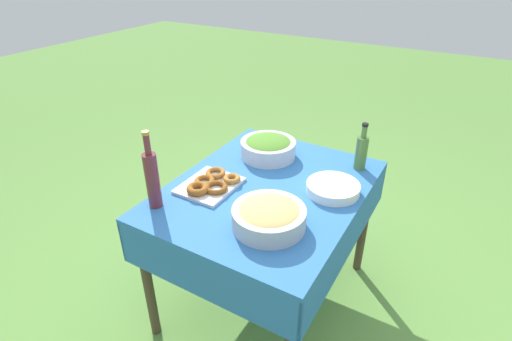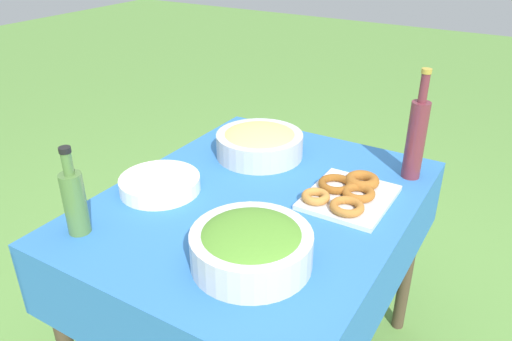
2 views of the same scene
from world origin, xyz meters
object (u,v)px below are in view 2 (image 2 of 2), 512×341
at_px(wine_bottle, 416,136).
at_px(donut_platter, 348,193).
at_px(plate_stack, 160,184).
at_px(olive_oil_bottle, 74,200).
at_px(salad_bowl, 251,245).
at_px(pasta_bowl, 260,142).

bearing_deg(wine_bottle, donut_platter, -26.23).
distance_m(plate_stack, olive_oil_bottle, 0.31).
bearing_deg(olive_oil_bottle, salad_bowl, 104.31).
height_order(pasta_bowl, wine_bottle, wine_bottle).
bearing_deg(plate_stack, donut_platter, 115.93).
xyz_separation_m(donut_platter, olive_oil_bottle, (0.57, -0.58, 0.08)).
xyz_separation_m(pasta_bowl, olive_oil_bottle, (0.69, -0.18, 0.05)).
height_order(pasta_bowl, plate_stack, pasta_bowl).
bearing_deg(pasta_bowl, wine_bottle, 103.58).
relative_size(salad_bowl, donut_platter, 1.02).
relative_size(salad_bowl, wine_bottle, 0.83).
bearing_deg(donut_platter, pasta_bowl, -107.83).
bearing_deg(donut_platter, wine_bottle, 153.77).
xyz_separation_m(salad_bowl, pasta_bowl, (-0.57, -0.32, -0.00)).
relative_size(pasta_bowl, wine_bottle, 0.85).
distance_m(pasta_bowl, wine_bottle, 0.55).
xyz_separation_m(pasta_bowl, plate_stack, (0.39, -0.14, -0.03)).
height_order(donut_platter, plate_stack, donut_platter).
distance_m(salad_bowl, wine_bottle, 0.73).
distance_m(plate_stack, wine_bottle, 0.86).
distance_m(salad_bowl, donut_platter, 0.45).
xyz_separation_m(salad_bowl, donut_platter, (-0.44, 0.09, -0.04)).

